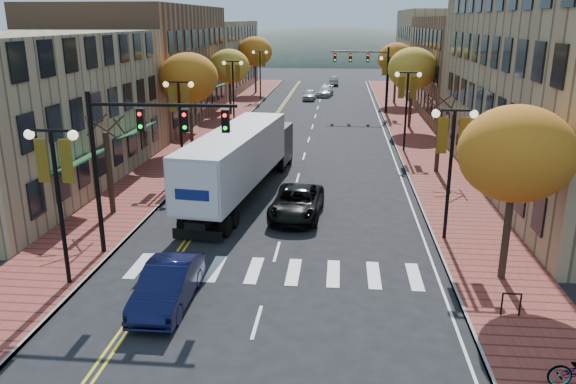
# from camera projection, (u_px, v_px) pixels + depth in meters

# --- Properties ---
(ground) EXTENTS (200.00, 200.00, 0.00)m
(ground) POSITION_uv_depth(u_px,v_px,m) (265.00, 294.00, 20.73)
(ground) COLOR black
(ground) RESTS_ON ground
(sidewalk_left) EXTENTS (4.00, 85.00, 0.15)m
(sidewalk_left) POSITION_uv_depth(u_px,v_px,m) (215.00, 127.00, 52.43)
(sidewalk_left) COLOR brown
(sidewalk_left) RESTS_ON ground
(sidewalk_right) EXTENTS (4.00, 85.00, 0.15)m
(sidewalk_right) POSITION_uv_depth(u_px,v_px,m) (411.00, 131.00, 50.82)
(sidewalk_right) COLOR brown
(sidewalk_right) RESTS_ON ground
(building_left_near) EXTENTS (12.00, 22.00, 9.00)m
(building_left_near) POSITION_uv_depth(u_px,v_px,m) (9.00, 111.00, 33.29)
(building_left_near) COLOR #9E8966
(building_left_near) RESTS_ON ground
(building_left_mid) EXTENTS (12.00, 24.00, 11.00)m
(building_left_mid) POSITION_uv_depth(u_px,v_px,m) (141.00, 64.00, 54.88)
(building_left_mid) COLOR brown
(building_left_mid) RESTS_ON ground
(building_left_far) EXTENTS (12.00, 26.00, 9.50)m
(building_left_far) POSITION_uv_depth(u_px,v_px,m) (202.00, 56.00, 78.88)
(building_left_far) COLOR #9E8966
(building_left_far) RESTS_ON ground
(building_right_mid) EXTENTS (15.00, 24.00, 10.00)m
(building_right_mid) POSITION_uv_depth(u_px,v_px,m) (497.00, 67.00, 57.57)
(building_right_mid) COLOR brown
(building_right_mid) RESTS_ON ground
(building_right_far) EXTENTS (15.00, 20.00, 11.00)m
(building_right_far) POSITION_uv_depth(u_px,v_px,m) (456.00, 51.00, 78.35)
(building_right_far) COLOR #9E8966
(building_right_far) RESTS_ON ground
(tree_left_a) EXTENTS (0.28, 0.28, 4.20)m
(tree_left_a) POSITION_uv_depth(u_px,v_px,m) (110.00, 173.00, 28.48)
(tree_left_a) COLOR #382619
(tree_left_a) RESTS_ON sidewalk_left
(tree_left_b) EXTENTS (4.48, 4.48, 7.21)m
(tree_left_b) POSITION_uv_depth(u_px,v_px,m) (189.00, 78.00, 42.76)
(tree_left_b) COLOR #382619
(tree_left_b) RESTS_ON sidewalk_left
(tree_left_c) EXTENTS (4.16, 4.16, 6.69)m
(tree_left_c) POSITION_uv_depth(u_px,v_px,m) (229.00, 66.00, 58.10)
(tree_left_c) COLOR #382619
(tree_left_c) RESTS_ON sidewalk_left
(tree_left_d) EXTENTS (4.61, 4.61, 7.42)m
(tree_left_d) POSITION_uv_depth(u_px,v_px,m) (255.00, 52.00, 75.06)
(tree_left_d) COLOR #382619
(tree_left_d) RESTS_ON sidewalk_left
(tree_right_a) EXTENTS (4.16, 4.16, 6.69)m
(tree_right_a) POSITION_uv_depth(u_px,v_px,m) (516.00, 154.00, 20.34)
(tree_right_a) COLOR #382619
(tree_right_a) RESTS_ON sidewalk_right
(tree_right_b) EXTENTS (0.28, 0.28, 4.20)m
(tree_right_b) POSITION_uv_depth(u_px,v_px,m) (438.00, 140.00, 36.39)
(tree_right_b) COLOR #382619
(tree_right_b) RESTS_ON sidewalk_right
(tree_right_c) EXTENTS (4.48, 4.48, 7.21)m
(tree_right_c) POSITION_uv_depth(u_px,v_px,m) (413.00, 69.00, 50.67)
(tree_right_c) COLOR #382619
(tree_right_c) RESTS_ON sidewalk_right
(tree_right_d) EXTENTS (4.35, 4.35, 7.00)m
(tree_right_d) POSITION_uv_depth(u_px,v_px,m) (396.00, 59.00, 65.94)
(tree_right_d) COLOR #382619
(tree_right_d) RESTS_ON sidewalk_right
(lamp_left_a) EXTENTS (1.96, 0.36, 6.05)m
(lamp_left_a) POSITION_uv_depth(u_px,v_px,m) (56.00, 177.00, 20.13)
(lamp_left_a) COLOR black
(lamp_left_a) RESTS_ON ground
(lamp_left_b) EXTENTS (1.96, 0.36, 6.05)m
(lamp_left_b) POSITION_uv_depth(u_px,v_px,m) (180.00, 109.00, 35.35)
(lamp_left_b) COLOR black
(lamp_left_b) RESTS_ON ground
(lamp_left_c) EXTENTS (1.96, 0.36, 6.05)m
(lamp_left_c) POSITION_uv_depth(u_px,v_px,m) (233.00, 80.00, 52.48)
(lamp_left_c) COLOR black
(lamp_left_c) RESTS_ON ground
(lamp_left_d) EXTENTS (1.96, 0.36, 6.05)m
(lamp_left_d) POSITION_uv_depth(u_px,v_px,m) (260.00, 65.00, 69.61)
(lamp_left_d) COLOR black
(lamp_left_d) RESTS_ON ground
(lamp_right_a) EXTENTS (1.96, 0.36, 6.05)m
(lamp_right_a) POSITION_uv_depth(u_px,v_px,m) (452.00, 149.00, 24.50)
(lamp_right_a) COLOR black
(lamp_right_a) RESTS_ON ground
(lamp_right_b) EXTENTS (1.96, 0.36, 6.05)m
(lamp_right_b) POSITION_uv_depth(u_px,v_px,m) (407.00, 96.00, 41.63)
(lamp_right_b) COLOR black
(lamp_right_b) RESTS_ON ground
(lamp_right_c) EXTENTS (1.96, 0.36, 6.05)m
(lamp_right_c) POSITION_uv_depth(u_px,v_px,m) (388.00, 74.00, 58.75)
(lamp_right_c) COLOR black
(lamp_right_c) RESTS_ON ground
(traffic_mast_near) EXTENTS (6.10, 0.35, 7.00)m
(traffic_mast_near) POSITION_uv_depth(u_px,v_px,m) (139.00, 144.00, 22.62)
(traffic_mast_near) COLOR black
(traffic_mast_near) RESTS_ON ground
(traffic_mast_far) EXTENTS (6.10, 0.34, 7.00)m
(traffic_mast_far) POSITION_uv_depth(u_px,v_px,m) (369.00, 67.00, 58.75)
(traffic_mast_far) COLOR black
(traffic_mast_far) RESTS_ON ground
(semi_truck) EXTENTS (4.37, 16.03, 3.96)m
(semi_truck) POSITION_uv_depth(u_px,v_px,m) (243.00, 156.00, 31.80)
(semi_truck) COLOR black
(semi_truck) RESTS_ON ground
(navy_sedan) EXTENTS (1.61, 4.60, 1.52)m
(navy_sedan) POSITION_uv_depth(u_px,v_px,m) (167.00, 285.00, 19.76)
(navy_sedan) COLOR black
(navy_sedan) RESTS_ON ground
(black_suv) EXTENTS (2.75, 5.46, 1.48)m
(black_suv) POSITION_uv_depth(u_px,v_px,m) (297.00, 202.00, 28.76)
(black_suv) COLOR black
(black_suv) RESTS_ON ground
(car_far_white) EXTENTS (1.66, 3.86, 1.30)m
(car_far_white) POSITION_uv_depth(u_px,v_px,m) (309.00, 95.00, 70.60)
(car_far_white) COLOR silver
(car_far_white) RESTS_ON ground
(car_far_silver) EXTENTS (2.36, 4.58, 1.27)m
(car_far_silver) POSITION_uv_depth(u_px,v_px,m) (325.00, 91.00, 73.86)
(car_far_silver) COLOR #B9B8C0
(car_far_silver) RESTS_ON ground
(car_far_oncoming) EXTENTS (1.53, 4.15, 1.36)m
(car_far_oncoming) POSITION_uv_depth(u_px,v_px,m) (334.00, 81.00, 86.42)
(car_far_oncoming) COLOR #A5A6AD
(car_far_oncoming) RESTS_ON ground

